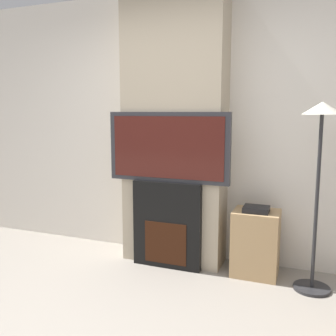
{
  "coord_description": "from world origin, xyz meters",
  "views": [
    {
      "loc": [
        1.26,
        -1.64,
        1.5
      ],
      "look_at": [
        0.0,
        1.63,
        0.97
      ],
      "focal_mm": 40.0,
      "sensor_mm": 36.0,
      "label": 1
    }
  ],
  "objects_px": {
    "television": "(168,147)",
    "floor_lamp": "(320,150)",
    "media_stand": "(256,242)",
    "fireplace": "(168,225)"
  },
  "relations": [
    {
      "from": "fireplace",
      "to": "media_stand",
      "type": "xyz_separation_m",
      "value": [
        0.82,
        0.11,
        -0.11
      ]
    },
    {
      "from": "fireplace",
      "to": "media_stand",
      "type": "bearing_deg",
      "value": 7.35
    },
    {
      "from": "television",
      "to": "media_stand",
      "type": "distance_m",
      "value": 1.2
    },
    {
      "from": "television",
      "to": "media_stand",
      "type": "bearing_deg",
      "value": 7.49
    },
    {
      "from": "television",
      "to": "floor_lamp",
      "type": "relative_size",
      "value": 0.75
    },
    {
      "from": "fireplace",
      "to": "television",
      "type": "bearing_deg",
      "value": -90.0
    },
    {
      "from": "floor_lamp",
      "to": "media_stand",
      "type": "distance_m",
      "value": 1.02
    },
    {
      "from": "television",
      "to": "floor_lamp",
      "type": "distance_m",
      "value": 1.32
    },
    {
      "from": "media_stand",
      "to": "television",
      "type": "bearing_deg",
      "value": -172.51
    },
    {
      "from": "fireplace",
      "to": "television",
      "type": "relative_size",
      "value": 0.71
    }
  ]
}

